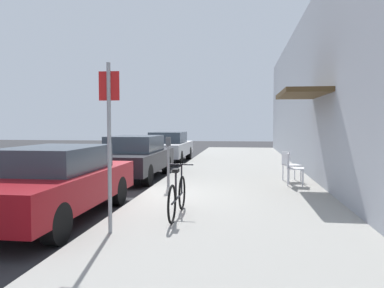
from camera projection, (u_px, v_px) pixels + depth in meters
The scene contains 11 objects.
ground_plane at pixel (142, 198), 9.04m from camera, with size 60.00×60.00×0.00m, color #2D2D30.
sidewalk_slab at pixel (237, 184), 10.71m from camera, with size 4.50×32.00×0.12m, color #9E9B93.
building_facade at pixel (326, 86), 10.23m from camera, with size 1.40×32.00×5.68m.
parked_car_0 at pixel (53, 182), 7.00m from camera, with size 1.80×4.40×1.36m.
parked_car_1 at pixel (134, 157), 12.24m from camera, with size 1.80×4.40×1.40m.
parked_car_2 at pixel (168, 146), 17.70m from camera, with size 1.80×4.40×1.41m.
parking_meter at pixel (168, 158), 9.95m from camera, with size 0.12×0.10×1.32m.
street_sign at pixel (109, 134), 5.69m from camera, with size 0.32×0.06×2.60m.
bicycle_0 at pixel (177, 196), 6.80m from camera, with size 0.46×1.71×0.90m.
cafe_chair_0 at pixel (293, 167), 10.20m from camera, with size 0.51×0.51×0.87m.
cafe_chair_1 at pixel (289, 164), 10.95m from camera, with size 0.56×0.56×0.87m.
Camera 1 is at (2.42, -8.71, 1.80)m, focal length 35.05 mm.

